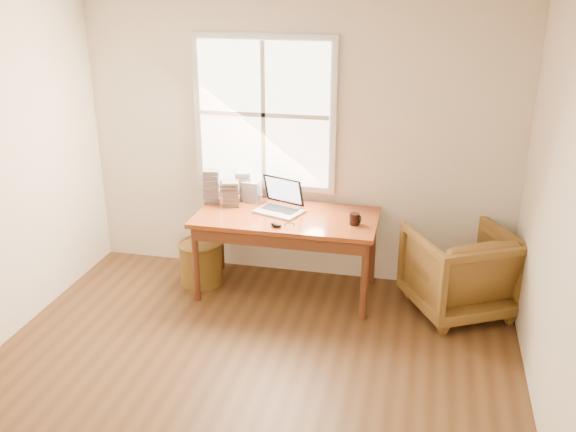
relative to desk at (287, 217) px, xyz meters
name	(u,v)px	position (x,y,z in m)	size (l,w,h in m)	color
room_shell	(224,223)	(-0.02, -1.64, 0.59)	(4.04, 4.54, 2.64)	#55371D
desk	(287,217)	(0.00, 0.00, 0.00)	(1.60, 0.80, 0.04)	brown
armchair	(460,271)	(1.52, 0.00, -0.36)	(0.80, 0.82, 0.75)	brown
wicker_stool	(201,263)	(-0.82, 0.00, -0.53)	(0.40, 0.40, 0.40)	brown
laptop	(279,197)	(-0.08, 0.05, 0.17)	(0.40, 0.42, 0.30)	#A6A8AD
mouse	(276,225)	(-0.03, -0.28, 0.04)	(0.11, 0.06, 0.04)	black
coffee_mug	(354,219)	(0.61, -0.08, 0.07)	(0.09, 0.09, 0.10)	black
cd_stack_a	(243,185)	(-0.49, 0.33, 0.15)	(0.14, 0.12, 0.27)	silver
cd_stack_b	(231,194)	(-0.55, 0.13, 0.13)	(0.15, 0.13, 0.23)	#28282E
cd_stack_c	(212,186)	(-0.75, 0.18, 0.18)	(0.14, 0.12, 0.31)	#8F919B
cd_stack_d	(252,191)	(-0.40, 0.30, 0.11)	(0.15, 0.13, 0.19)	#B5B8C1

